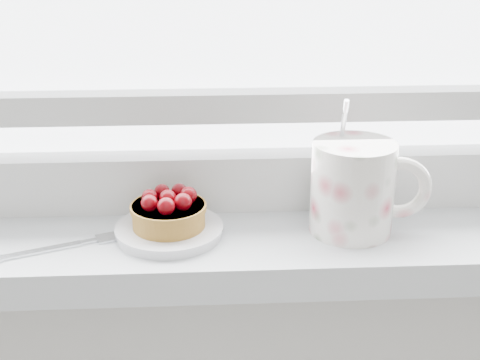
{
  "coord_description": "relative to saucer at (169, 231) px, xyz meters",
  "views": [
    {
      "loc": [
        -0.01,
        1.19,
        1.28
      ],
      "look_at": [
        0.03,
        1.88,
        1.01
      ],
      "focal_mm": 50.0,
      "sensor_mm": 36.0,
      "label": 1
    }
  ],
  "objects": [
    {
      "name": "raspberry_tart",
      "position": [
        0.0,
        -0.0,
        0.03
      ],
      "size": [
        0.09,
        0.09,
        0.05
      ],
      "color": "brown",
      "rests_on": "saucer"
    },
    {
      "name": "fork",
      "position": [
        -0.11,
        -0.02,
        -0.0
      ],
      "size": [
        0.17,
        0.08,
        0.0
      ],
      "color": "silver",
      "rests_on": "windowsill"
    },
    {
      "name": "saucer",
      "position": [
        0.0,
        0.0,
        0.0
      ],
      "size": [
        0.12,
        0.12,
        0.01
      ],
      "primitive_type": "cylinder",
      "color": "silver",
      "rests_on": "windowsill"
    },
    {
      "name": "floral_mug",
      "position": [
        0.21,
        0.0,
        0.05
      ],
      "size": [
        0.14,
        0.11,
        0.15
      ],
      "color": "white",
      "rests_on": "windowsill"
    }
  ]
}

